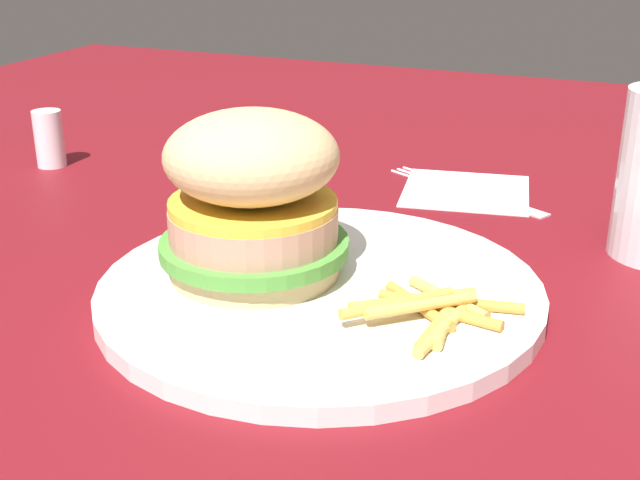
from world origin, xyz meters
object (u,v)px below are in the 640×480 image
object	(u,v)px
fork	(465,187)
napkin	(466,190)
fries_pile	(432,309)
salt_shaker	(49,139)
plate	(320,291)
sandwich	(253,196)

from	to	relation	value
fork	napkin	bearing A→B (deg)	-27.39
fries_pile	salt_shaker	xyz separation A→B (m)	(-0.44, 0.19, 0.01)
fries_pile	napkin	distance (m)	0.27
plate	fork	xyz separation A→B (m)	(0.03, 0.25, -0.00)
fork	sandwich	bearing A→B (deg)	-107.27
fork	plate	bearing A→B (deg)	-97.47
sandwich	salt_shaker	world-z (taller)	sandwich
salt_shaker	fork	bearing A→B (deg)	11.84
sandwich	fork	size ratio (longest dim) A/B	0.77
fries_pile	sandwich	bearing A→B (deg)	172.89
fries_pile	plate	bearing A→B (deg)	167.58
fork	salt_shaker	world-z (taller)	salt_shaker
sandwich	napkin	distance (m)	0.28
plate	salt_shaker	size ratio (longest dim) A/B	5.25
fork	salt_shaker	size ratio (longest dim) A/B	2.93
napkin	fork	xyz separation A→B (m)	(-0.00, 0.00, 0.00)
sandwich	fries_pile	xyz separation A→B (m)	(0.13, -0.02, -0.05)
salt_shaker	sandwich	bearing A→B (deg)	-28.99
plate	fork	world-z (taller)	plate
napkin	fries_pile	bearing A→B (deg)	-80.54
salt_shaker	plate	bearing A→B (deg)	-25.54
plate	salt_shaker	distance (m)	0.40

